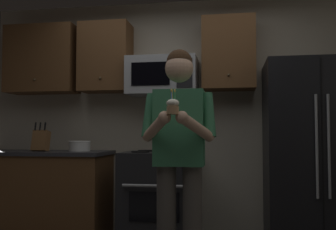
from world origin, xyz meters
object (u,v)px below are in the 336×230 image
bowl_large_white (80,146)px  person (179,148)px  microwave (163,76)px  oven_range (160,197)px  refrigerator (314,155)px  knife_block (41,141)px  cupcake (173,106)px

bowl_large_white → person: 1.62m
microwave → oven_range: bearing=-90.0°
refrigerator → knife_block: bearing=179.8°
knife_block → person: bearing=-30.6°
microwave → cupcake: 1.54m
refrigerator → oven_range: bearing=178.5°
person → refrigerator: bearing=39.1°
bowl_large_white → microwave: bearing=3.8°
person → bowl_large_white: bearing=139.3°
refrigerator → knife_block: 2.81m
refrigerator → cupcake: refrigerator is taller
bowl_large_white → cupcake: size_ratio=1.37×
person → microwave: bearing=106.3°
microwave → knife_block: microwave is taller
microwave → person: bearing=-73.7°
oven_range → microwave: (0.00, 0.12, 1.26)m
person → knife_block: bearing=149.4°
cupcake → person: bearing=90.0°
refrigerator → knife_block: size_ratio=5.63×
oven_range → person: size_ratio=0.53×
knife_block → microwave: bearing=6.5°
refrigerator → cupcake: bearing=-132.5°
oven_range → cupcake: size_ratio=5.36×
oven_range → cupcake: bearing=-76.2°
knife_block → bowl_large_white: knife_block is taller
bowl_large_white → person: person is taller
microwave → cupcake: bearing=-77.3°
oven_range → bowl_large_white: 1.04m
person → cupcake: size_ratio=10.13×
microwave → cupcake: microwave is taller
oven_range → cupcake: cupcake is taller
knife_block → person: 1.89m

